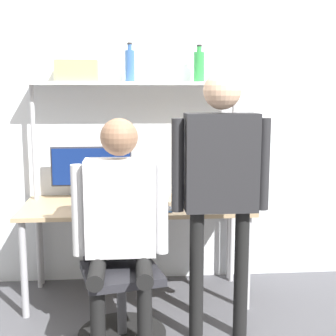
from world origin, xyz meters
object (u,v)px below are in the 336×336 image
(person_seated, at_px, (120,213))
(person_standing, at_px, (221,171))
(laptop, at_px, (127,199))
(office_chair, at_px, (120,296))
(bottle_green, at_px, (199,66))
(cell_phone, at_px, (167,209))
(storage_box, at_px, (77,71))
(monitor, at_px, (92,170))
(bottle_blue, at_px, (130,65))

(person_seated, relative_size, person_standing, 0.84)
(laptop, xyz_separation_m, person_standing, (0.58, -0.55, 0.29))
(office_chair, bearing_deg, bottle_green, 54.32)
(cell_phone, distance_m, office_chair, 0.70)
(person_standing, xyz_separation_m, storage_box, (-0.95, 0.89, 0.64))
(monitor, bearing_deg, office_chair, -74.49)
(cell_phone, distance_m, person_seated, 0.58)
(laptop, relative_size, cell_phone, 2.17)
(monitor, relative_size, person_standing, 0.37)
(office_chair, bearing_deg, cell_phone, 52.55)
(office_chair, distance_m, bottle_blue, 1.72)
(person_seated, height_order, person_standing, person_standing)
(bottle_blue, height_order, bottle_green, bottle_blue)
(person_standing, distance_m, storage_box, 1.45)
(bottle_blue, relative_size, bottle_green, 1.04)
(laptop, xyz_separation_m, bottle_green, (0.57, 0.34, 0.97))
(bottle_green, bearing_deg, person_standing, -89.39)
(cell_phone, bearing_deg, bottle_blue, 120.10)
(cell_phone, relative_size, person_standing, 0.09)
(office_chair, relative_size, bottle_blue, 3.16)
(monitor, relative_size, bottle_green, 2.22)
(cell_phone, bearing_deg, laptop, 163.05)
(cell_phone, distance_m, bottle_blue, 1.15)
(monitor, height_order, bottle_blue, bottle_blue)
(laptop, relative_size, person_standing, 0.19)
(bottle_green, height_order, storage_box, bottle_green)
(bottle_blue, distance_m, bottle_green, 0.54)
(office_chair, bearing_deg, laptop, 84.70)
(person_seated, relative_size, bottle_green, 5.00)
(monitor, xyz_separation_m, bottle_blue, (0.31, 0.03, 0.81))
(person_standing, bearing_deg, laptop, 136.48)
(cell_phone, distance_m, person_standing, 0.65)
(person_standing, bearing_deg, cell_phone, 122.67)
(cell_phone, relative_size, bottle_blue, 0.51)
(monitor, bearing_deg, bottle_green, 1.97)
(laptop, bearing_deg, person_standing, -43.52)
(laptop, distance_m, person_standing, 0.85)
(monitor, xyz_separation_m, cell_phone, (0.56, -0.40, -0.23))
(office_chair, xyz_separation_m, person_seated, (0.01, -0.04, 0.55))
(monitor, relative_size, storage_box, 1.97)
(bottle_blue, distance_m, storage_box, 0.41)
(monitor, xyz_separation_m, storage_box, (-0.09, 0.03, 0.76))
(person_seated, bearing_deg, bottle_green, 56.03)
(person_seated, bearing_deg, storage_box, 110.15)
(laptop, height_order, person_standing, person_standing)
(storage_box, bearing_deg, bottle_green, 0.00)
(cell_phone, bearing_deg, bottle_green, 56.16)
(person_seated, xyz_separation_m, bottle_blue, (0.07, 0.90, 0.93))
(monitor, bearing_deg, person_seated, -74.69)
(person_standing, relative_size, bottle_blue, 5.75)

